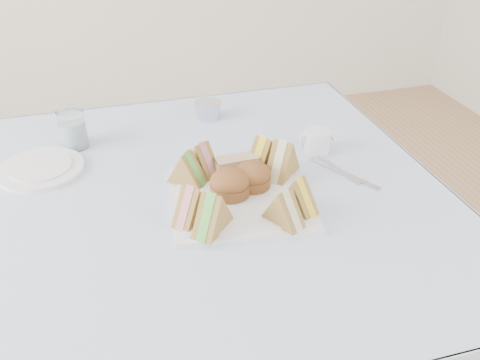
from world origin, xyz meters
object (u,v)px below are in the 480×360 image
object	(u,v)px
table	(209,321)
creamer_jug	(317,141)
water_glass	(73,129)
serving_plate	(240,198)

from	to	relation	value
table	creamer_jug	size ratio (longest dim) A/B	14.52
table	creamer_jug	xyz separation A→B (m)	(0.30, 0.11, 0.40)
creamer_jug	water_glass	bearing A→B (deg)	168.08
table	serving_plate	world-z (taller)	serving_plate
water_glass	creamer_jug	xyz separation A→B (m)	(0.55, -0.18, -0.02)
serving_plate	water_glass	xyz separation A→B (m)	(-0.32, 0.34, 0.04)
serving_plate	creamer_jug	world-z (taller)	creamer_jug
table	serving_plate	bearing A→B (deg)	-33.31
table	serving_plate	size ratio (longest dim) A/B	3.22
serving_plate	water_glass	bearing A→B (deg)	140.76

